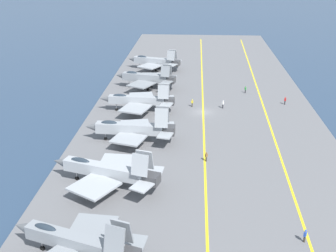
% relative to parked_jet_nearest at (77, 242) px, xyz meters
% --- Properties ---
extents(ground_plane, '(2000.00, 2000.00, 0.00)m').
position_rel_parked_jet_nearest_xyz_m(ground_plane, '(47.17, -14.30, -2.92)').
color(ground_plane, navy).
extents(carrier_deck, '(174.79, 47.68, 0.40)m').
position_rel_parked_jet_nearest_xyz_m(carrier_deck, '(47.17, -14.30, -2.72)').
color(carrier_deck, slate).
rests_on(carrier_deck, ground).
extents(deck_stripe_foul_line, '(157.26, 4.61, 0.01)m').
position_rel_parked_jet_nearest_xyz_m(deck_stripe_foul_line, '(47.17, -27.41, -2.52)').
color(deck_stripe_foul_line, yellow).
rests_on(deck_stripe_foul_line, carrier_deck).
extents(deck_stripe_centerline, '(157.31, 0.36, 0.01)m').
position_rel_parked_jet_nearest_xyz_m(deck_stripe_centerline, '(47.17, -14.30, -2.52)').
color(deck_stripe_centerline, yellow).
rests_on(deck_stripe_centerline, carrier_deck).
extents(parked_jet_nearest, '(12.61, 15.80, 6.35)m').
position_rel_parked_jet_nearest_xyz_m(parked_jet_nearest, '(0.00, 0.00, 0.00)').
color(parked_jet_nearest, gray).
rests_on(parked_jet_nearest, carrier_deck).
extents(parked_jet_second, '(13.55, 16.98, 6.43)m').
position_rel_parked_jet_nearest_xyz_m(parked_jet_second, '(15.93, -0.04, 0.03)').
color(parked_jet_second, '#9EA3A8').
rests_on(parked_jet_second, carrier_deck).
extents(parked_jet_third, '(12.11, 16.24, 6.78)m').
position_rel_parked_jet_nearest_xyz_m(parked_jet_third, '(31.50, -1.38, 0.01)').
color(parked_jet_third, '#93999E').
rests_on(parked_jet_third, carrier_deck).
extents(parked_jet_fourth, '(14.00, 16.05, 6.21)m').
position_rel_parked_jet_nearest_xyz_m(parked_jet_fourth, '(46.52, -0.69, 0.05)').
color(parked_jet_fourth, '#93999E').
rests_on(parked_jet_fourth, carrier_deck).
extents(parked_jet_fifth, '(13.67, 15.36, 6.33)m').
position_rel_parked_jet_nearest_xyz_m(parked_jet_fifth, '(62.49, -0.43, 0.26)').
color(parked_jet_fifth, gray).
rests_on(parked_jet_fifth, carrier_deck).
extents(parked_jet_sixth, '(13.14, 15.73, 6.05)m').
position_rel_parked_jet_nearest_xyz_m(parked_jet_sixth, '(80.34, -0.78, -0.05)').
color(parked_jet_sixth, '#93999E').
rests_on(parked_jet_sixth, carrier_deck).
extents(crew_red_vest, '(0.38, 0.45, 1.74)m').
position_rel_parked_jet_nearest_xyz_m(crew_red_vest, '(53.05, -32.42, -1.57)').
color(crew_red_vest, '#232328').
rests_on(crew_red_vest, carrier_deck).
extents(crew_white_vest, '(0.46, 0.44, 1.82)m').
position_rel_parked_jet_nearest_xyz_m(crew_white_vest, '(49.69, -18.55, -1.52)').
color(crew_white_vest, '#232328').
rests_on(crew_white_vest, carrier_deck).
extents(crew_brown_vest, '(0.43, 0.46, 1.67)m').
position_rel_parked_jet_nearest_xyz_m(crew_brown_vest, '(24.67, -14.53, -1.61)').
color(crew_brown_vest, '#383328').
rests_on(crew_brown_vest, carrier_deck).
extents(crew_blue_vest, '(0.46, 0.43, 1.75)m').
position_rel_parked_jet_nearest_xyz_m(crew_blue_vest, '(4.92, -25.67, -1.56)').
color(crew_blue_vest, '#383328').
rests_on(crew_blue_vest, carrier_deck).
extents(crew_yellow_vest, '(0.34, 0.43, 1.73)m').
position_rel_parked_jet_nearest_xyz_m(crew_yellow_vest, '(50.20, -11.93, -1.57)').
color(crew_yellow_vest, '#383328').
rests_on(crew_yellow_vest, carrier_deck).
extents(crew_green_vest, '(0.45, 0.39, 1.70)m').
position_rel_parked_jet_nearest_xyz_m(crew_green_vest, '(60.66, -24.51, -1.59)').
color(crew_green_vest, '#232328').
rests_on(crew_green_vest, carrier_deck).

